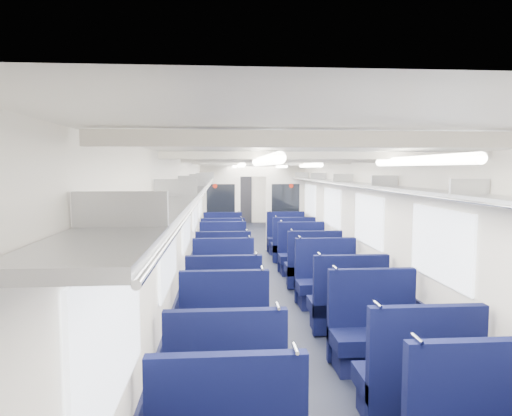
% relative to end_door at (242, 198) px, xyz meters
% --- Properties ---
extents(floor, '(2.80, 18.00, 0.01)m').
position_rel_end_door_xyz_m(floor, '(0.00, -8.94, -1.00)').
color(floor, black).
rests_on(floor, ground).
extents(ceiling, '(2.80, 18.00, 0.01)m').
position_rel_end_door_xyz_m(ceiling, '(0.00, -8.94, 1.35)').
color(ceiling, white).
rests_on(ceiling, wall_left).
extents(wall_left, '(0.02, 18.00, 2.35)m').
position_rel_end_door_xyz_m(wall_left, '(-1.40, -8.94, 0.18)').
color(wall_left, silver).
rests_on(wall_left, floor).
extents(dado_left, '(0.03, 17.90, 0.70)m').
position_rel_end_door_xyz_m(dado_left, '(-1.39, -8.94, -0.65)').
color(dado_left, black).
rests_on(dado_left, floor).
extents(wall_right, '(0.02, 18.00, 2.35)m').
position_rel_end_door_xyz_m(wall_right, '(1.40, -8.94, 0.18)').
color(wall_right, silver).
rests_on(wall_right, floor).
extents(dado_right, '(0.03, 17.90, 0.70)m').
position_rel_end_door_xyz_m(dado_right, '(1.39, -8.94, -0.65)').
color(dado_right, black).
rests_on(dado_right, floor).
extents(wall_far, '(2.80, 0.02, 2.35)m').
position_rel_end_door_xyz_m(wall_far, '(0.00, 0.06, 0.18)').
color(wall_far, silver).
rests_on(wall_far, floor).
extents(luggage_rack_left, '(0.36, 17.40, 0.18)m').
position_rel_end_door_xyz_m(luggage_rack_left, '(-1.21, -8.94, 0.97)').
color(luggage_rack_left, '#B2B5BA').
rests_on(luggage_rack_left, wall_left).
extents(luggage_rack_right, '(0.36, 17.40, 0.18)m').
position_rel_end_door_xyz_m(luggage_rack_right, '(1.21, -8.94, 0.97)').
color(luggage_rack_right, '#B2B5BA').
rests_on(luggage_rack_right, wall_right).
extents(windows, '(2.78, 15.60, 0.75)m').
position_rel_end_door_xyz_m(windows, '(0.00, -9.40, 0.42)').
color(windows, white).
rests_on(windows, wall_left).
extents(ceiling_fittings, '(2.70, 16.06, 0.11)m').
position_rel_end_door_xyz_m(ceiling_fittings, '(0.00, -9.20, 1.29)').
color(ceiling_fittings, silver).
rests_on(ceiling_fittings, ceiling).
extents(end_door, '(0.75, 0.06, 2.00)m').
position_rel_end_door_xyz_m(end_door, '(0.00, 0.00, 0.00)').
color(end_door, black).
rests_on(end_door, floor).
extents(bulkhead, '(2.80, 0.10, 2.35)m').
position_rel_end_door_xyz_m(bulkhead, '(-0.00, -6.34, 0.23)').
color(bulkhead, silver).
rests_on(bulkhead, floor).
extents(seat_4, '(1.00, 0.55, 1.11)m').
position_rel_end_door_xyz_m(seat_4, '(-0.83, -14.92, -0.66)').
color(seat_4, '#0C103A').
rests_on(seat_4, floor).
extents(seat_5, '(1.00, 0.55, 1.11)m').
position_rel_end_door_xyz_m(seat_5, '(0.83, -14.94, -0.66)').
color(seat_5, '#0C103A').
rests_on(seat_5, floor).
extents(seat_6, '(1.00, 0.55, 1.11)m').
position_rel_end_door_xyz_m(seat_6, '(-0.83, -13.78, -0.66)').
color(seat_6, '#0C103A').
rests_on(seat_6, floor).
extents(seat_7, '(1.00, 0.55, 1.11)m').
position_rel_end_door_xyz_m(seat_7, '(0.83, -13.82, -0.66)').
color(seat_7, '#0C103A').
rests_on(seat_7, floor).
extents(seat_8, '(1.00, 0.55, 1.11)m').
position_rel_end_door_xyz_m(seat_8, '(-0.83, -12.62, -0.66)').
color(seat_8, '#0C103A').
rests_on(seat_8, floor).
extents(seat_9, '(1.00, 0.55, 1.11)m').
position_rel_end_door_xyz_m(seat_9, '(0.83, -12.71, -0.66)').
color(seat_9, '#0C103A').
rests_on(seat_9, floor).
extents(seat_10, '(1.00, 0.55, 1.11)m').
position_rel_end_door_xyz_m(seat_10, '(-0.83, -11.40, -0.66)').
color(seat_10, '#0C103A').
rests_on(seat_10, floor).
extents(seat_11, '(1.00, 0.55, 1.11)m').
position_rel_end_door_xyz_m(seat_11, '(0.83, -11.51, -0.66)').
color(seat_11, '#0C103A').
rests_on(seat_11, floor).
extents(seat_12, '(1.00, 0.55, 1.11)m').
position_rel_end_door_xyz_m(seat_12, '(-0.83, -10.33, -0.66)').
color(seat_12, '#0C103A').
rests_on(seat_12, floor).
extents(seat_13, '(1.00, 0.55, 1.11)m').
position_rel_end_door_xyz_m(seat_13, '(0.83, -10.37, -0.66)').
color(seat_13, '#0C103A').
rests_on(seat_13, floor).
extents(seat_14, '(1.00, 0.55, 1.11)m').
position_rel_end_door_xyz_m(seat_14, '(-0.83, -9.07, -0.66)').
color(seat_14, '#0C103A').
rests_on(seat_14, floor).
extents(seat_15, '(1.00, 0.55, 1.11)m').
position_rel_end_door_xyz_m(seat_15, '(0.83, -9.23, -0.66)').
color(seat_15, '#0C103A').
rests_on(seat_15, floor).
extents(seat_16, '(1.00, 0.55, 1.11)m').
position_rel_end_door_xyz_m(seat_16, '(-0.83, -8.10, -0.66)').
color(seat_16, '#0C103A').
rests_on(seat_16, floor).
extents(seat_17, '(1.00, 0.55, 1.11)m').
position_rel_end_door_xyz_m(seat_17, '(0.83, -8.02, -0.66)').
color(seat_17, '#0C103A').
rests_on(seat_17, floor).
extents(seat_18, '(1.00, 0.55, 1.11)m').
position_rel_end_door_xyz_m(seat_18, '(-0.83, -6.91, -0.66)').
color(seat_18, '#0C103A').
rests_on(seat_18, floor).
extents(seat_19, '(1.00, 0.55, 1.11)m').
position_rel_end_door_xyz_m(seat_19, '(0.83, -6.89, -0.66)').
color(seat_19, '#0C103A').
rests_on(seat_19, floor).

